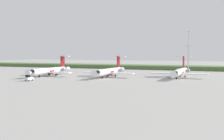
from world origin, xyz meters
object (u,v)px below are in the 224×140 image
(regional_jet_second, at_px, (110,71))
(regional_jet_third, at_px, (180,72))
(regional_jet_nearest, at_px, (50,70))
(safety_cone_front_marker, at_px, (87,80))
(antenna_mast, at_px, (188,56))
(baggage_tug, at_px, (29,78))

(regional_jet_second, relative_size, regional_jet_third, 1.00)
(regional_jet_nearest, xyz_separation_m, safety_cone_front_marker, (26.33, -14.46, -2.26))
(antenna_mast, bearing_deg, regional_jet_nearest, -143.65)
(regional_jet_second, relative_size, antenna_mast, 1.44)
(regional_jet_nearest, height_order, antenna_mast, antenna_mast)
(regional_jet_nearest, bearing_deg, safety_cone_front_marker, -28.77)
(baggage_tug, bearing_deg, regional_jet_third, 35.08)
(regional_jet_second, distance_m, antenna_mast, 45.99)
(regional_jet_third, bearing_deg, baggage_tug, -144.92)
(regional_jet_nearest, distance_m, regional_jet_third, 57.17)
(antenna_mast, bearing_deg, baggage_tug, -128.36)
(antenna_mast, bearing_deg, regional_jet_second, -128.80)
(regional_jet_nearest, distance_m, antenna_mast, 69.26)
(regional_jet_nearest, bearing_deg, antenna_mast, 36.35)
(safety_cone_front_marker, bearing_deg, antenna_mast, 62.17)
(antenna_mast, distance_m, safety_cone_front_marker, 63.17)
(baggage_tug, bearing_deg, regional_jet_nearest, 104.64)
(regional_jet_second, relative_size, baggage_tug, 9.69)
(regional_jet_third, relative_size, antenna_mast, 1.44)
(antenna_mast, height_order, baggage_tug, antenna_mast)
(regional_jet_nearest, relative_size, regional_jet_second, 1.00)
(baggage_tug, bearing_deg, regional_jet_second, 52.23)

